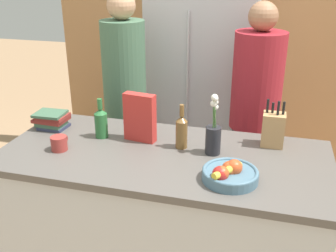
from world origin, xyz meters
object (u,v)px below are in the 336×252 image
(refrigerator, at_px, (202,80))
(person_in_blue, at_px, (255,109))
(fruit_bowl, at_px, (229,173))
(cereal_box, at_px, (140,118))
(bottle_vinegar, at_px, (101,122))
(flower_vase, at_px, (213,135))
(coffee_mug, at_px, (59,143))
(knife_block, at_px, (273,129))
(person_at_sink, at_px, (125,95))
(bottle_oil, at_px, (182,131))
(book_stack, at_px, (52,120))

(refrigerator, xyz_separation_m, person_in_blue, (0.48, -0.59, -0.01))
(refrigerator, xyz_separation_m, fruit_bowl, (0.43, -1.59, 0.02))
(cereal_box, height_order, person_in_blue, person_in_blue)
(bottle_vinegar, bearing_deg, flower_vase, -3.66)
(coffee_mug, bearing_deg, knife_block, 17.96)
(bottle_vinegar, distance_m, person_in_blue, 1.10)
(bottle_vinegar, distance_m, person_at_sink, 0.63)
(coffee_mug, xyz_separation_m, person_in_blue, (1.01, 0.91, -0.02))
(refrigerator, bearing_deg, bottle_oil, -84.60)
(refrigerator, height_order, book_stack, refrigerator)
(refrigerator, relative_size, bottle_vinegar, 7.81)
(coffee_mug, xyz_separation_m, bottle_oil, (0.65, 0.21, 0.06))
(cereal_box, distance_m, person_at_sink, 0.70)
(book_stack, bearing_deg, person_in_blue, 28.06)
(knife_block, bearing_deg, fruit_bowl, -112.23)
(person_at_sink, bearing_deg, coffee_mug, -107.07)
(person_at_sink, distance_m, person_in_blue, 0.95)
(coffee_mug, xyz_separation_m, person_at_sink, (0.06, 0.85, 0.02))
(book_stack, bearing_deg, flower_vase, -4.78)
(fruit_bowl, relative_size, cereal_box, 0.95)
(person_at_sink, bearing_deg, bottle_oil, -60.61)
(knife_block, height_order, bottle_vinegar, knife_block)
(refrigerator, distance_m, book_stack, 1.43)
(flower_vase, distance_m, coffee_mug, 0.85)
(coffee_mug, height_order, bottle_vinegar, bottle_vinegar)
(bottle_vinegar, height_order, person_at_sink, person_at_sink)
(fruit_bowl, xyz_separation_m, knife_block, (0.19, 0.46, 0.06))
(coffee_mug, distance_m, person_in_blue, 1.36)
(refrigerator, relative_size, bottle_oil, 7.33)
(refrigerator, relative_size, person_at_sink, 1.10)
(refrigerator, height_order, person_at_sink, refrigerator)
(knife_block, bearing_deg, flower_vase, -148.61)
(person_in_blue, bearing_deg, flower_vase, -120.35)
(book_stack, height_order, person_in_blue, person_in_blue)
(coffee_mug, bearing_deg, book_stack, 127.19)
(refrigerator, bearing_deg, person_at_sink, -125.00)
(fruit_bowl, bearing_deg, bottle_oil, 135.86)
(cereal_box, relative_size, coffee_mug, 2.30)
(refrigerator, bearing_deg, book_stack, -120.31)
(refrigerator, height_order, bottle_vinegar, refrigerator)
(fruit_bowl, bearing_deg, cereal_box, 149.51)
(bottle_oil, bearing_deg, refrigerator, 95.40)
(flower_vase, relative_size, bottle_vinegar, 1.41)
(cereal_box, height_order, book_stack, cereal_box)
(fruit_bowl, relative_size, knife_block, 0.99)
(refrigerator, bearing_deg, fruit_bowl, -75.00)
(coffee_mug, height_order, book_stack, book_stack)
(fruit_bowl, distance_m, coffee_mug, 0.95)
(coffee_mug, bearing_deg, person_at_sink, 85.70)
(bottle_oil, bearing_deg, cereal_box, 172.38)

